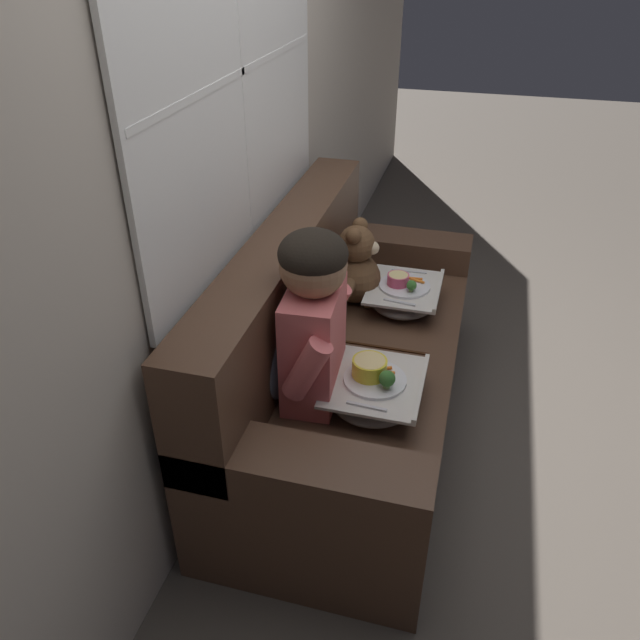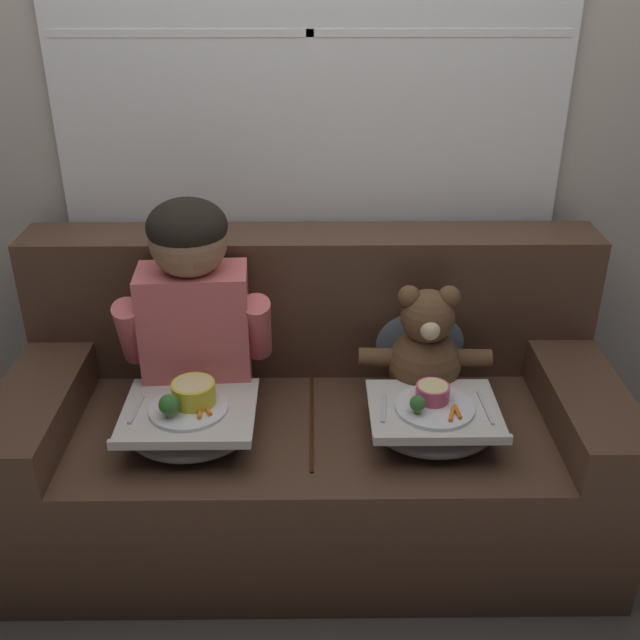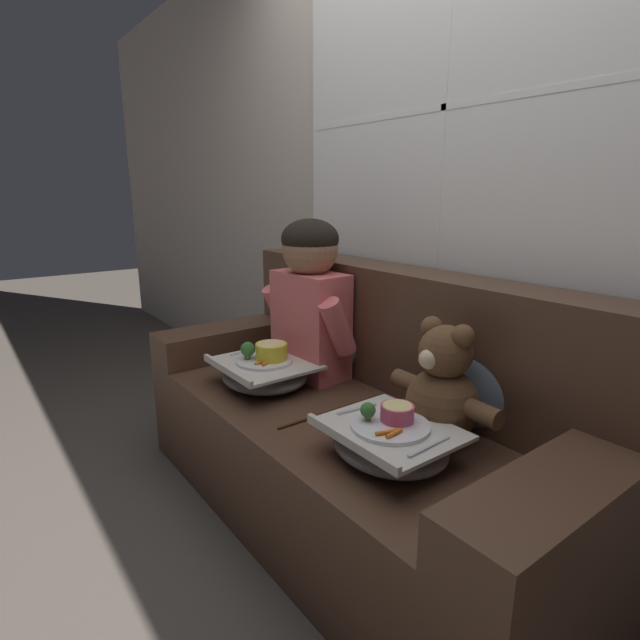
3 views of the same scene
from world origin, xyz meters
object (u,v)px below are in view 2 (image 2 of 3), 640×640
(lap_tray_teddy, at_px, (433,421))
(throw_pillow_behind_child, at_px, (203,327))
(couch, at_px, (312,428))
(teddy_bear, at_px, (425,352))
(throw_pillow_behind_teddy, at_px, (419,326))
(lap_tray_child, at_px, (190,421))
(child_figure, at_px, (193,295))

(lap_tray_teddy, bearing_deg, throw_pillow_behind_child, 152.31)
(couch, relative_size, teddy_bear, 4.45)
(throw_pillow_behind_teddy, bearing_deg, throw_pillow_behind_child, 180.00)
(lap_tray_teddy, bearing_deg, teddy_bear, 89.90)
(throw_pillow_behind_child, bearing_deg, teddy_bear, -11.90)
(lap_tray_child, distance_m, lap_tray_teddy, 0.72)
(child_figure, distance_m, teddy_bear, 0.75)
(couch, xyz_separation_m, lap_tray_child, (-0.36, -0.21, 0.18))
(teddy_bear, bearing_deg, throw_pillow_behind_teddy, 89.93)
(teddy_bear, distance_m, lap_tray_teddy, 0.25)
(throw_pillow_behind_teddy, distance_m, lap_tray_teddy, 0.40)
(couch, height_order, throw_pillow_behind_teddy, couch)
(throw_pillow_behind_child, relative_size, child_figure, 0.59)
(teddy_bear, distance_m, lap_tray_child, 0.76)
(throw_pillow_behind_child, distance_m, teddy_bear, 0.74)
(couch, relative_size, child_figure, 2.81)
(throw_pillow_behind_teddy, bearing_deg, couch, -154.96)
(couch, distance_m, child_figure, 0.60)
(couch, relative_size, throw_pillow_behind_teddy, 5.20)
(child_figure, distance_m, lap_tray_child, 0.38)
(couch, distance_m, lap_tray_child, 0.45)
(couch, distance_m, lap_tray_teddy, 0.45)
(lap_tray_child, relative_size, lap_tray_teddy, 1.02)
(child_figure, bearing_deg, throw_pillow_behind_teddy, 11.58)
(throw_pillow_behind_child, height_order, throw_pillow_behind_teddy, throw_pillow_behind_child)
(throw_pillow_behind_child, distance_m, throw_pillow_behind_teddy, 0.72)
(couch, bearing_deg, throw_pillow_behind_child, 154.96)
(throw_pillow_behind_teddy, height_order, lap_tray_child, throw_pillow_behind_teddy)
(child_figure, xyz_separation_m, teddy_bear, (0.72, -0.00, -0.20))
(throw_pillow_behind_child, relative_size, lap_tray_teddy, 1.03)
(couch, height_order, child_figure, child_figure)
(child_figure, bearing_deg, teddy_bear, -0.34)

